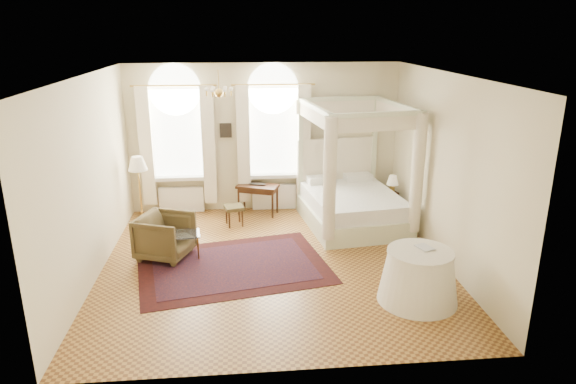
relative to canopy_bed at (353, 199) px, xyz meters
name	(u,v)px	position (x,y,z in m)	size (l,w,h in m)	color
ground	(274,264)	(-1.79, -1.73, -0.59)	(6.00, 6.00, 0.00)	olive
room_walls	(273,156)	(-1.79, -1.73, 1.39)	(6.00, 6.00, 6.00)	beige
window_left	(178,148)	(-3.69, 1.14, 0.90)	(1.62, 0.27, 3.29)	white
window_right	(274,146)	(-1.59, 1.14, 0.90)	(1.62, 0.27, 3.29)	white
chandelier	(219,91)	(-2.69, -0.53, 2.32)	(0.51, 0.45, 0.50)	#B68C3C
wall_pictures	(268,128)	(-1.70, 1.24, 1.31)	(2.54, 0.03, 0.39)	black
canopy_bed	(353,199)	(0.00, 0.00, 0.00)	(2.23, 2.61, 2.58)	beige
nightstand	(386,203)	(0.87, 0.49, -0.30)	(0.39, 0.36, 0.56)	#341A0E
nightstand_lamp	(393,181)	(0.96, 0.43, 0.23)	(0.26, 0.26, 0.38)	#B68C3C
writing_desk	(258,189)	(-1.96, 0.88, -0.01)	(1.01, 0.76, 0.67)	#341A0E
laptop	(258,183)	(-1.95, 0.97, 0.10)	(0.37, 0.24, 0.03)	black
stool	(234,209)	(-2.49, 0.23, -0.23)	(0.45, 0.45, 0.43)	#40361B
armchair	(165,236)	(-3.73, -1.25, -0.18)	(0.87, 0.89, 0.81)	#45371D
coffee_table	(181,236)	(-3.44, -1.27, -0.18)	(0.71, 0.54, 0.45)	silver
floor_lamp	(138,167)	(-4.42, 0.32, 0.71)	(0.39, 0.39, 1.52)	#B68C3C
oriental_rug	(233,266)	(-2.51, -1.78, -0.58)	(3.62, 2.90, 0.01)	#380F0D
side_table	(419,276)	(0.31, -3.22, -0.18)	(1.22, 1.22, 0.83)	white
book	(419,249)	(0.31, -3.17, 0.26)	(0.20, 0.27, 0.03)	black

